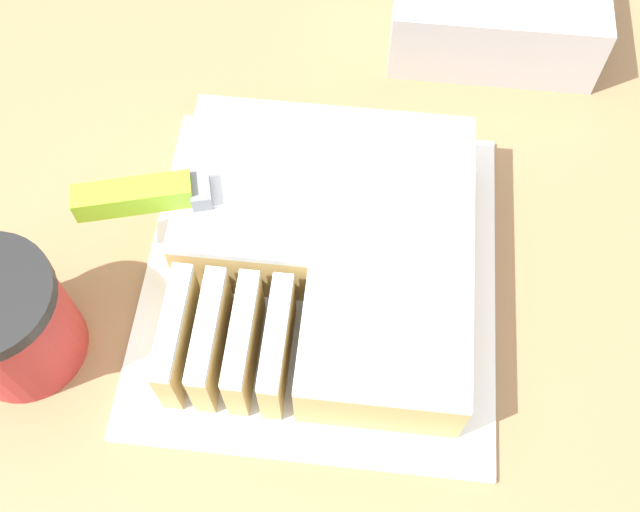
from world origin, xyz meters
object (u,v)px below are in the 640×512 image
(cake_board, at_px, (320,277))
(storage_box, at_px, (495,6))
(knife, at_px, (195,190))
(coffee_cup, at_px, (7,322))
(cake, at_px, (329,249))

(cake_board, relative_size, storage_box, 1.56)
(knife, xyz_separation_m, storage_box, (0.24, 0.28, -0.04))
(coffee_cup, bearing_deg, storage_box, 46.24)
(cake, distance_m, storage_box, 0.32)
(cake, relative_size, knife, 0.83)
(knife, bearing_deg, cake_board, -29.36)
(cake, height_order, storage_box, storage_box)
(coffee_cup, xyz_separation_m, storage_box, (0.37, 0.39, -0.01))
(cake_board, distance_m, knife, 0.13)
(cake, xyz_separation_m, knife, (-0.11, 0.02, 0.04))
(storage_box, bearing_deg, cake_board, -115.45)
(cake_board, height_order, coffee_cup, coffee_cup)
(cake_board, height_order, knife, knife)
(storage_box, bearing_deg, cake, -114.98)
(coffee_cup, bearing_deg, knife, 41.66)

